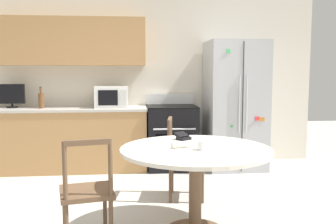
# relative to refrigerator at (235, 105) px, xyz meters

# --- Properties ---
(back_wall) EXTENTS (5.20, 0.44, 2.60)m
(back_wall) POSITION_rel_refrigerator_xyz_m (-1.59, 0.38, 0.52)
(back_wall) COLOR silver
(back_wall) RESTS_ON ground_plane
(kitchen_counter) EXTENTS (2.21, 0.64, 0.90)m
(kitchen_counter) POSITION_rel_refrigerator_xyz_m (-2.39, 0.08, -0.48)
(kitchen_counter) COLOR #AD7F4C
(kitchen_counter) RESTS_ON ground_plane
(refrigerator) EXTENTS (0.82, 0.78, 1.85)m
(refrigerator) POSITION_rel_refrigerator_xyz_m (0.00, 0.00, 0.00)
(refrigerator) COLOR #B2B5BA
(refrigerator) RESTS_ON ground_plane
(oven_range) EXTENTS (0.71, 0.68, 1.08)m
(oven_range) POSITION_rel_refrigerator_xyz_m (-0.93, 0.06, -0.46)
(oven_range) COLOR black
(oven_range) RESTS_ON ground_plane
(microwave) EXTENTS (0.46, 0.37, 0.30)m
(microwave) POSITION_rel_refrigerator_xyz_m (-1.79, 0.09, 0.13)
(microwave) COLOR white
(microwave) RESTS_ON kitchen_counter
(countertop_tv) EXTENTS (0.35, 0.16, 0.34)m
(countertop_tv) POSITION_rel_refrigerator_xyz_m (-3.20, 0.16, 0.15)
(countertop_tv) COLOR black
(countertop_tv) RESTS_ON kitchen_counter
(counter_bottle) EXTENTS (0.08, 0.08, 0.30)m
(counter_bottle) POSITION_rel_refrigerator_xyz_m (-2.77, 0.05, 0.09)
(counter_bottle) COLOR brown
(counter_bottle) RESTS_ON kitchen_counter
(dining_table) EXTENTS (1.30, 1.30, 0.76)m
(dining_table) POSITION_rel_refrigerator_xyz_m (-0.96, -2.19, -0.30)
(dining_table) COLOR beige
(dining_table) RESTS_ON ground_plane
(dining_chair_far) EXTENTS (0.48, 0.48, 0.90)m
(dining_chair_far) POSITION_rel_refrigerator_xyz_m (-0.93, -1.26, -0.49)
(dining_chair_far) COLOR brown
(dining_chair_far) RESTS_ON ground_plane
(dining_chair_left) EXTENTS (0.50, 0.50, 0.90)m
(dining_chair_left) POSITION_rel_refrigerator_xyz_m (-1.88, -2.31, -0.49)
(dining_chair_left) COLOR brown
(dining_chair_left) RESTS_ON ground_plane
(candle_glass) EXTENTS (0.08, 0.08, 0.08)m
(candle_glass) POSITION_rel_refrigerator_xyz_m (-0.92, -2.29, -0.13)
(candle_glass) COLOR silver
(candle_glass) RESTS_ON dining_table
(folded_napkin) EXTENTS (0.16, 0.09, 0.05)m
(folded_napkin) POSITION_rel_refrigerator_xyz_m (-1.10, -2.18, -0.14)
(folded_napkin) COLOR silver
(folded_napkin) RESTS_ON dining_table
(wallet) EXTENTS (0.17, 0.17, 0.07)m
(wallet) POSITION_rel_refrigerator_xyz_m (-1.02, -1.79, -0.14)
(wallet) COLOR black
(wallet) RESTS_ON dining_table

